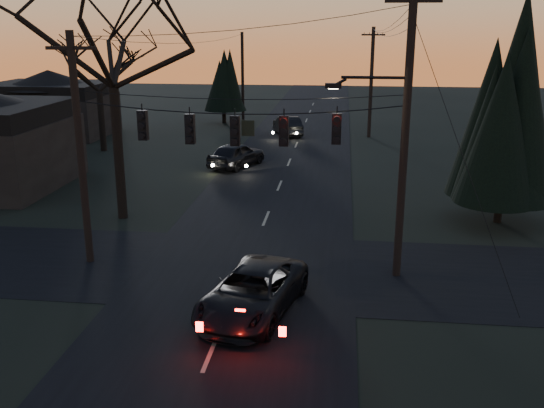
# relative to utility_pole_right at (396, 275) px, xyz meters

# --- Properties ---
(main_road) EXTENTS (8.00, 120.00, 0.02)m
(main_road) POSITION_rel_utility_pole_right_xyz_m (-5.50, 10.00, 0.01)
(main_road) COLOR black
(main_road) RESTS_ON ground
(cross_road) EXTENTS (60.00, 7.00, 0.02)m
(cross_road) POSITION_rel_utility_pole_right_xyz_m (-5.50, 0.00, 0.01)
(cross_road) COLOR black
(cross_road) RESTS_ON ground
(utility_pole_right) EXTENTS (5.00, 0.30, 10.00)m
(utility_pole_right) POSITION_rel_utility_pole_right_xyz_m (0.00, 0.00, 0.00)
(utility_pole_right) COLOR black
(utility_pole_right) RESTS_ON ground
(utility_pole_left) EXTENTS (1.80, 0.30, 8.50)m
(utility_pole_left) POSITION_rel_utility_pole_right_xyz_m (-11.50, 0.00, 0.00)
(utility_pole_left) COLOR black
(utility_pole_left) RESTS_ON ground
(utility_pole_far_r) EXTENTS (1.80, 0.30, 8.50)m
(utility_pole_far_r) POSITION_rel_utility_pole_right_xyz_m (0.00, 28.00, 0.00)
(utility_pole_far_r) COLOR black
(utility_pole_far_r) RESTS_ON ground
(utility_pole_far_l) EXTENTS (0.30, 0.30, 8.00)m
(utility_pole_far_l) POSITION_rel_utility_pole_right_xyz_m (-11.50, 36.00, 0.00)
(utility_pole_far_l) COLOR black
(utility_pole_far_l) RESTS_ON ground
(span_signal_assembly) EXTENTS (11.50, 0.44, 1.62)m
(span_signal_assembly) POSITION_rel_utility_pole_right_xyz_m (-5.74, 0.00, 5.21)
(span_signal_assembly) COLOR black
(span_signal_assembly) RESTS_ON ground
(bare_tree_left) EXTENTS (10.20, 10.20, 12.03)m
(bare_tree_left) POSITION_rel_utility_pole_right_xyz_m (-12.17, 5.40, 8.41)
(bare_tree_left) COLOR black
(bare_tree_left) RESTS_ON ground
(evergreen_right) EXTENTS (4.15, 4.15, 8.86)m
(evergreen_right) POSITION_rel_utility_pole_right_xyz_m (5.08, 6.79, 5.03)
(evergreen_right) COLOR black
(evergreen_right) RESTS_ON ground
(bare_tree_dist) EXTENTS (6.40, 6.40, 8.40)m
(bare_tree_dist) POSITION_rel_utility_pole_right_xyz_m (-19.01, 20.32, 5.86)
(bare_tree_dist) COLOR black
(bare_tree_dist) RESTS_ON ground
(evergreen_dist) EXTENTS (3.43, 3.43, 6.28)m
(evergreen_dist) POSITION_rel_utility_pole_right_xyz_m (-12.86, 33.64, 3.73)
(evergreen_dist) COLOR black
(evergreen_dist) RESTS_ON ground
(house_left_far) EXTENTS (9.00, 7.00, 5.20)m
(house_left_far) POSITION_rel_utility_pole_right_xyz_m (-25.50, 26.00, 2.60)
(house_left_far) COLOR black
(house_left_far) RESTS_ON ground
(suv_near) EXTENTS (3.43, 5.48, 1.41)m
(suv_near) POSITION_rel_utility_pole_right_xyz_m (-4.70, -3.53, 0.71)
(suv_near) COLOR black
(suv_near) RESTS_ON ground
(sedan_oncoming_a) EXTENTS (3.49, 4.94, 1.56)m
(sedan_oncoming_a) POSITION_rel_utility_pole_right_xyz_m (-8.70, 16.34, 0.78)
(sedan_oncoming_a) COLOR black
(sedan_oncoming_a) RESTS_ON ground
(sedan_oncoming_b) EXTENTS (2.93, 4.89, 1.52)m
(sedan_oncoming_b) POSITION_rel_utility_pole_right_xyz_m (-6.54, 28.07, 0.76)
(sedan_oncoming_b) COLOR black
(sedan_oncoming_b) RESTS_ON ground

